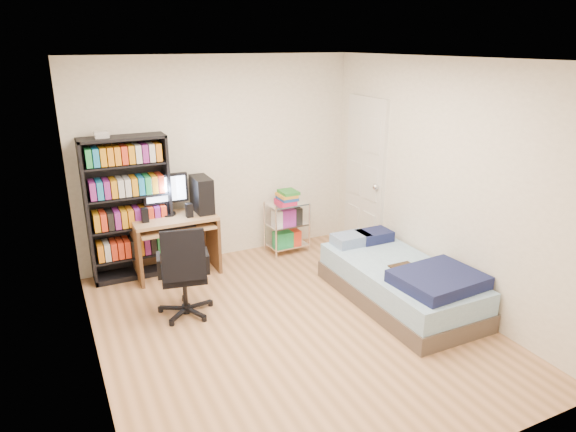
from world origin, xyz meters
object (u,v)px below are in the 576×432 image
media_shelf (129,207)px  computer_desk (181,220)px  office_chair (185,287)px  bed (401,282)px

media_shelf → computer_desk: bearing=-10.3°
office_chair → bed: office_chair is taller
media_shelf → computer_desk: (0.56, -0.10, -0.21)m
media_shelf → office_chair: size_ratio=1.79×
computer_desk → office_chair: computer_desk is taller
office_chair → computer_desk: bearing=87.1°
computer_desk → office_chair: bearing=-104.0°
office_chair → bed: 2.24m
computer_desk → bed: computer_desk is taller
computer_desk → bed: 2.62m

